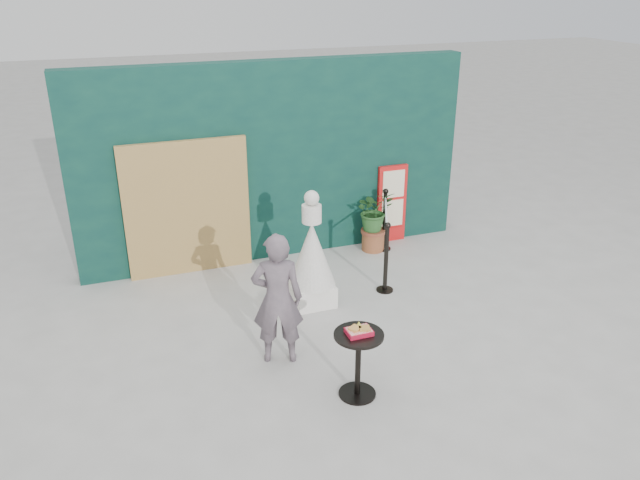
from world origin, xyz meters
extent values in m
plane|color=#ADAAA5|center=(0.00, 0.00, 0.00)|extent=(60.00, 60.00, 0.00)
cube|color=#092B28|center=(0.00, 3.15, 1.50)|extent=(6.00, 0.30, 3.00)
cube|color=tan|center=(-1.40, 2.94, 1.00)|extent=(1.80, 0.08, 2.00)
imported|color=slate|center=(-0.85, 0.26, 0.79)|extent=(0.66, 0.53, 1.58)
cube|color=red|center=(1.90, 2.96, 0.65)|extent=(0.50, 0.06, 1.30)
cube|color=beige|center=(1.90, 2.92, 1.00)|extent=(0.38, 0.02, 0.45)
cube|color=beige|center=(1.90, 2.92, 0.50)|extent=(0.38, 0.02, 0.45)
cube|color=red|center=(1.90, 2.92, 0.15)|extent=(0.38, 0.02, 0.18)
cube|color=white|center=(-0.04, 1.39, 0.15)|extent=(0.54, 0.54, 0.29)
cone|color=silver|center=(-0.04, 1.39, 0.74)|extent=(0.63, 0.63, 0.88)
cylinder|color=white|center=(-0.04, 1.39, 1.29)|extent=(0.25, 0.25, 0.24)
sphere|color=silver|center=(-0.04, 1.39, 1.51)|extent=(0.20, 0.20, 0.20)
cylinder|color=black|center=(-0.26, -0.66, 0.01)|extent=(0.40, 0.40, 0.02)
cylinder|color=black|center=(-0.26, -0.66, 0.36)|extent=(0.06, 0.06, 0.72)
cylinder|color=black|center=(-0.26, -0.66, 0.73)|extent=(0.52, 0.52, 0.03)
cube|color=red|center=(-0.26, -0.66, 0.78)|extent=(0.26, 0.19, 0.05)
cube|color=red|center=(-0.26, -0.66, 0.80)|extent=(0.24, 0.17, 0.00)
cube|color=#E5A554|center=(-0.30, -0.65, 0.82)|extent=(0.15, 0.14, 0.02)
cube|color=tan|center=(-0.21, -0.68, 0.82)|extent=(0.13, 0.13, 0.02)
cone|color=yellow|center=(-0.24, -0.61, 0.83)|extent=(0.06, 0.06, 0.06)
cylinder|color=brown|center=(1.47, 2.71, 0.15)|extent=(0.36, 0.36, 0.30)
cylinder|color=brown|center=(1.47, 2.71, 0.32)|extent=(0.40, 0.40, 0.05)
imported|color=#275524|center=(1.47, 2.71, 0.68)|extent=(0.59, 0.51, 0.66)
cylinder|color=black|center=(1.04, 1.37, 0.01)|extent=(0.24, 0.24, 0.02)
cylinder|color=black|center=(1.04, 1.37, 0.48)|extent=(0.06, 0.06, 0.96)
sphere|color=black|center=(1.04, 1.37, 0.99)|extent=(0.09, 0.09, 0.09)
cylinder|color=black|center=(1.64, 2.67, 0.01)|extent=(0.24, 0.24, 0.02)
cylinder|color=black|center=(1.64, 2.67, 0.48)|extent=(0.06, 0.06, 0.96)
sphere|color=black|center=(1.64, 2.67, 0.99)|extent=(0.09, 0.09, 0.09)
cylinder|color=white|center=(1.34, 2.02, 0.88)|extent=(0.63, 1.31, 0.03)
camera|label=1|loc=(-2.52, -5.64, 4.15)|focal=35.00mm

